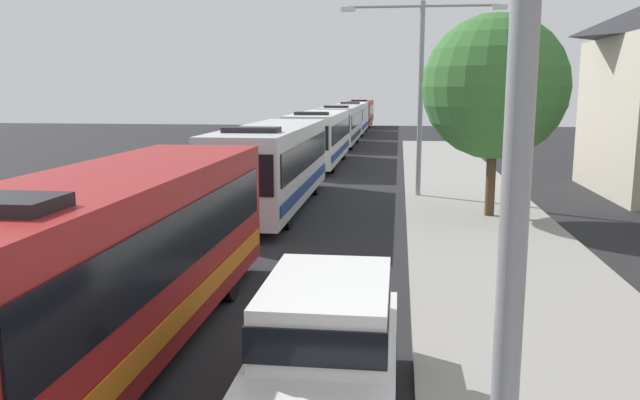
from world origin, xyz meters
TOP-DOWN VIEW (x-y plane):
  - bus_lead at (-1.30, 11.12)m, footprint 2.58×10.67m
  - bus_second_in_line at (-1.30, 24.54)m, footprint 2.58×11.57m
  - bus_middle at (-1.30, 38.28)m, footprint 2.58×11.26m
  - bus_fourth_in_line at (-1.30, 51.41)m, footprint 2.58×11.05m
  - bus_rear at (-1.30, 64.78)m, footprint 2.58×11.83m
  - bus_tail_end at (-1.30, 78.09)m, footprint 2.58×11.72m
  - white_suv at (2.40, 9.45)m, footprint 1.86×4.55m
  - streetlamp_mid at (4.10, 27.27)m, footprint 6.34×0.28m
  - roadside_tree at (6.40, 23.33)m, footprint 4.77×4.77m

SIDE VIEW (x-z plane):
  - white_suv at x=2.40m, z-range 0.08..1.98m
  - bus_lead at x=-1.30m, z-range 0.08..3.29m
  - bus_fourth_in_line at x=-1.30m, z-range 0.09..3.30m
  - bus_middle at x=-1.30m, z-range 0.09..3.30m
  - bus_second_in_line at x=-1.30m, z-range 0.09..3.30m
  - bus_tail_end at x=-1.30m, z-range 0.09..3.30m
  - bus_rear at x=-1.30m, z-range 0.09..3.30m
  - roadside_tree at x=6.40m, z-range 1.11..7.80m
  - streetlamp_mid at x=4.10m, z-range 1.08..8.68m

